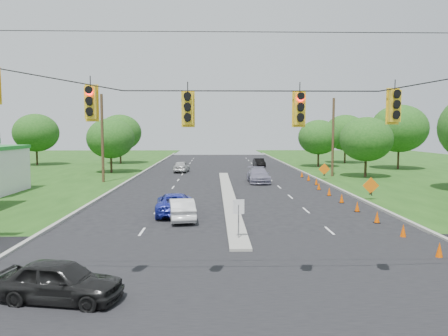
{
  "coord_description": "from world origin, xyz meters",
  "views": [
    {
      "loc": [
        -1.21,
        -14.72,
        5.39
      ],
      "look_at": [
        -0.49,
        14.86,
        2.8
      ],
      "focal_mm": 35.0,
      "sensor_mm": 36.0,
      "label": 1
    }
  ],
  "objects": [
    {
      "name": "cone_1",
      "position": [
        8.28,
        6.5,
        0.35
      ],
      "size": [
        0.32,
        0.32,
        0.7
      ],
      "primitive_type": "cone",
      "color": "#DA4A00",
      "rests_on": "ground"
    },
    {
      "name": "cone_7",
      "position": [
        8.88,
        27.5,
        0.35
      ],
      "size": [
        0.32,
        0.32,
        0.7
      ],
      "primitive_type": "cone",
      "color": "#DA4A00",
      "rests_on": "ground"
    },
    {
      "name": "work_sign_1",
      "position": [
        10.8,
        18.0,
        1.09
      ],
      "size": [
        1.27,
        0.58,
        1.37
      ],
      "color": "black",
      "rests_on": "ground"
    },
    {
      "name": "cone_5",
      "position": [
        8.28,
        20.5,
        0.35
      ],
      "size": [
        0.32,
        0.32,
        0.7
      ],
      "primitive_type": "cone",
      "color": "#DA4A00",
      "rests_on": "ground"
    },
    {
      "name": "cone_4",
      "position": [
        8.28,
        17.0,
        0.35
      ],
      "size": [
        0.32,
        0.32,
        0.7
      ],
      "primitive_type": "cone",
      "color": "#DA4A00",
      "rests_on": "ground"
    },
    {
      "name": "white_sedan",
      "position": [
        -3.13,
        11.11,
        0.66
      ],
      "size": [
        2.0,
        4.19,
        1.33
      ],
      "primitive_type": "imported",
      "rotation": [
        0.0,
        0.0,
        3.29
      ],
      "color": "silver",
      "rests_on": "ground"
    },
    {
      "name": "tree_5",
      "position": [
        -14.0,
        40.0,
        4.34
      ],
      "size": [
        5.88,
        5.88,
        6.86
      ],
      "color": "black",
      "rests_on": "ground"
    },
    {
      "name": "tree_9",
      "position": [
        16.0,
        34.0,
        4.34
      ],
      "size": [
        5.88,
        5.88,
        6.86
      ],
      "color": "black",
      "rests_on": "ground"
    },
    {
      "name": "cone_9",
      "position": [
        8.88,
        34.5,
        0.35
      ],
      "size": [
        0.32,
        0.32,
        0.7
      ],
      "primitive_type": "cone",
      "color": "#DA4A00",
      "rests_on": "ground"
    },
    {
      "name": "work_sign_2",
      "position": [
        10.8,
        32.0,
        1.09
      ],
      "size": [
        1.27,
        0.58,
        1.37
      ],
      "color": "black",
      "rests_on": "ground"
    },
    {
      "name": "tree_11",
      "position": [
        20.0,
        55.0,
        4.96
      ],
      "size": [
        6.72,
        6.72,
        7.84
      ],
      "color": "black",
      "rests_on": "ground"
    },
    {
      "name": "silver_car_oncoming",
      "position": [
        -5.28,
        40.89,
        0.72
      ],
      "size": [
        2.03,
        4.33,
        1.44
      ],
      "primitive_type": "imported",
      "rotation": [
        0.0,
        0.0,
        3.06
      ],
      "color": "#B2B2B2",
      "rests_on": "ground"
    },
    {
      "name": "dark_car_receding",
      "position": [
        5.42,
        48.24,
        0.64
      ],
      "size": [
        1.59,
        3.96,
        1.28
      ],
      "primitive_type": "imported",
      "rotation": [
        0.0,
        0.0,
        0.06
      ],
      "color": "black",
      "rests_on": "ground"
    },
    {
      "name": "tree_12",
      "position": [
        14.0,
        48.0,
        4.34
      ],
      "size": [
        5.88,
        5.88,
        6.86
      ],
      "color": "black",
      "rests_on": "ground"
    },
    {
      "name": "tree_6",
      "position": [
        -16.0,
        55.0,
        4.96
      ],
      "size": [
        6.72,
        6.72,
        7.84
      ],
      "color": "black",
      "rests_on": "ground"
    },
    {
      "name": "ground",
      "position": [
        0.0,
        0.0,
        0.0
      ],
      "size": [
        160.0,
        160.0,
        0.0
      ],
      "primitive_type": "plane",
      "color": "black",
      "rests_on": "ground"
    },
    {
      "name": "silver_car_far",
      "position": [
        3.4,
        29.66,
        0.76
      ],
      "size": [
        2.16,
        5.23,
        1.51
      ],
      "primitive_type": "imported",
      "rotation": [
        0.0,
        0.0,
        0.01
      ],
      "color": "gray",
      "rests_on": "ground"
    },
    {
      "name": "cone_3",
      "position": [
        8.28,
        13.5,
        0.35
      ],
      "size": [
        0.32,
        0.32,
        0.7
      ],
      "primitive_type": "cone",
      "color": "#DA4A00",
      "rests_on": "ground"
    },
    {
      "name": "signal_span",
      "position": [
        -0.05,
        -1.0,
        4.97
      ],
      "size": [
        25.6,
        0.32,
        9.0
      ],
      "color": "#422D1C",
      "rests_on": "ground"
    },
    {
      "name": "utility_pole_far_left",
      "position": [
        -12.5,
        30.0,
        4.5
      ],
      "size": [
        0.28,
        0.28,
        9.0
      ],
      "primitive_type": "cylinder",
      "color": "#422D1C",
      "rests_on": "ground"
    },
    {
      "name": "median_sign",
      "position": [
        0.0,
        6.0,
        1.46
      ],
      "size": [
        0.55,
        0.06,
        2.05
      ],
      "color": "gray",
      "rests_on": "ground"
    },
    {
      "name": "curb_right",
      "position": [
        10.1,
        30.0,
        0.0
      ],
      "size": [
        0.25,
        110.0,
        0.16
      ],
      "primitive_type": "cube",
      "color": "gray",
      "rests_on": "ground"
    },
    {
      "name": "curb_left",
      "position": [
        -10.1,
        30.0,
        0.0
      ],
      "size": [
        0.25,
        110.0,
        0.16
      ],
      "primitive_type": "cube",
      "color": "gray",
      "rests_on": "ground"
    },
    {
      "name": "tree_4",
      "position": [
        -28.0,
        52.0,
        4.96
      ],
      "size": [
        6.72,
        6.72,
        7.84
      ],
      "color": "black",
      "rests_on": "ground"
    },
    {
      "name": "cone_8",
      "position": [
        8.88,
        31.0,
        0.35
      ],
      "size": [
        0.32,
        0.32,
        0.7
      ],
      "primitive_type": "cone",
      "color": "#DA4A00",
      "rests_on": "ground"
    },
    {
      "name": "cone_0",
      "position": [
        8.28,
        3.0,
        0.35
      ],
      "size": [
        0.32,
        0.32,
        0.7
      ],
      "primitive_type": "cone",
      "color": "#DA4A00",
      "rests_on": "ground"
    },
    {
      "name": "median",
      "position": [
        0.0,
        21.0,
        0.0
      ],
      "size": [
        1.0,
        34.0,
        0.18
      ],
      "primitive_type": "cube",
      "color": "gray",
      "rests_on": "ground"
    },
    {
      "name": "cross_street",
      "position": [
        0.0,
        0.0,
        0.0
      ],
      "size": [
        160.0,
        14.0,
        0.02
      ],
      "primitive_type": "cube",
      "color": "black",
      "rests_on": "ground"
    },
    {
      "name": "blue_pickup",
      "position": [
        -3.7,
        12.93,
        0.69
      ],
      "size": [
        2.68,
        5.13,
        1.38
      ],
      "primitive_type": "imported",
      "rotation": [
        0.0,
        0.0,
        3.22
      ],
      "color": "#212BA1",
      "rests_on": "ground"
    },
    {
      "name": "utility_pole_far_right",
      "position": [
        12.5,
        35.0,
        4.5
      ],
      "size": [
        0.28,
        0.28,
        9.0
      ],
      "primitive_type": "cylinder",
      "color": "#422D1C",
      "rests_on": "ground"
    },
    {
      "name": "black_sedan",
      "position": [
        -6.02,
        -1.32,
        0.67
      ],
      "size": [
        4.17,
        2.29,
        1.35
      ],
      "primitive_type": "imported",
      "rotation": [
        0.0,
        0.0,
        1.39
      ],
      "color": "black",
      "rests_on": "ground"
    },
    {
      "name": "tree_10",
      "position": [
        24.0,
        44.0,
        5.58
      ],
      "size": [
        7.56,
        7.56,
        8.82
      ],
      "color": "black",
      "rests_on": "ground"
    },
    {
      "name": "cone_2",
      "position": [
        8.28,
        10.0,
        0.35
      ],
      "size": [
        0.32,
        0.32,
        0.7
      ],
      "primitive_type": "cone",
      "color": "#DA4A00",
      "rests_on": "ground"
    },
    {
      "name": "cone_6",
      "position": [
        8.28,
        24.0,
        0.35
      ],
      "size": [
        0.32,
        0.32,
        0.7
      ],
      "primitive_type": "cone",
      "color": "#DA4A00",
      "rests_on": "ground"
    }
  ]
}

